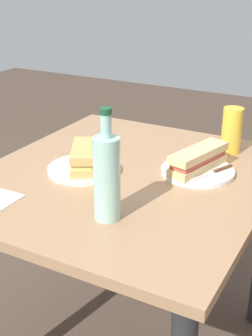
{
  "coord_description": "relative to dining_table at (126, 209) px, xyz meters",
  "views": [
    {
      "loc": [
        1.19,
        0.64,
        1.37
      ],
      "look_at": [
        0.0,
        0.0,
        0.78
      ],
      "focal_mm": 49.94,
      "sensor_mm": 36.0,
      "label": 1
    }
  ],
  "objects": [
    {
      "name": "dining_table",
      "position": [
        0.0,
        0.0,
        0.0
      ],
      "size": [
        0.98,
        0.88,
        0.76
      ],
      "color": "#997251",
      "rests_on": "ground"
    },
    {
      "name": "plate_near",
      "position": [
        0.05,
        -0.13,
        0.13
      ],
      "size": [
        0.23,
        0.23,
        0.01
      ],
      "primitive_type": "cylinder",
      "color": "silver",
      "rests_on": "dining_table"
    },
    {
      "name": "beer_glass",
      "position": [
        -0.35,
        0.23,
        0.21
      ],
      "size": [
        0.07,
        0.07,
        0.16
      ],
      "primitive_type": "cylinder",
      "color": "gold",
      "rests_on": "dining_table"
    },
    {
      "name": "water_bottle",
      "position": [
        0.27,
        0.09,
        0.24
      ],
      "size": [
        0.07,
        0.07,
        0.3
      ],
      "color": "#99C6B7",
      "rests_on": "dining_table"
    },
    {
      "name": "plate_far",
      "position": [
        -0.11,
        0.2,
        0.13
      ],
      "size": [
        0.23,
        0.23,
        0.01
      ],
      "primitive_type": "cylinder",
      "color": "white",
      "rests_on": "dining_table"
    },
    {
      "name": "baguette_sandwich_near",
      "position": [
        0.05,
        -0.13,
        0.17
      ],
      "size": [
        0.2,
        0.15,
        0.07
      ],
      "color": "tan",
      "rests_on": "plate_near"
    },
    {
      "name": "baguette_sandwich_far",
      "position": [
        -0.11,
        0.2,
        0.17
      ],
      "size": [
        0.24,
        0.13,
        0.07
      ],
      "color": "#DBB77A",
      "rests_on": "plate_far"
    },
    {
      "name": "knife_far",
      "position": [
        -0.11,
        0.25,
        0.14
      ],
      "size": [
        0.17,
        0.08,
        0.01
      ],
      "color": "silver",
      "rests_on": "plate_far"
    },
    {
      "name": "knife_near",
      "position": [
        0.01,
        -0.09,
        0.14
      ],
      "size": [
        0.16,
        0.1,
        0.01
      ],
      "color": "silver",
      "rests_on": "plate_near"
    }
  ]
}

